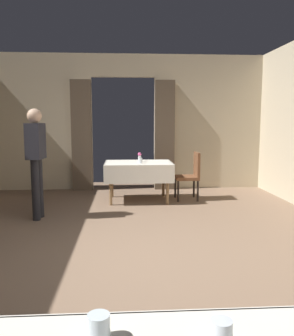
{
  "coord_description": "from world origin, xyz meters",
  "views": [
    {
      "loc": [
        0.03,
        -3.77,
        1.52
      ],
      "look_at": [
        0.28,
        0.23,
        0.99
      ],
      "focal_mm": 37.45,
      "sensor_mm": 36.0,
      "label": 1
    }
  ],
  "objects_px": {
    "dining_table_mid": "(138,168)",
    "chair_mid_right": "(191,174)",
    "glass_mid_b": "(140,161)",
    "person_waiter_by_doorway": "(36,154)",
    "glass_near_c": "(221,333)",
    "flower_vase_mid": "(140,157)",
    "glass_near_d": "(99,327)"
  },
  "relations": [
    {
      "from": "flower_vase_mid",
      "to": "glass_mid_b",
      "type": "height_order",
      "value": "flower_vase_mid"
    },
    {
      "from": "glass_mid_b",
      "to": "person_waiter_by_doorway",
      "type": "xyz_separation_m",
      "value": [
        -1.66,
        -1.02,
        0.22
      ]
    },
    {
      "from": "glass_near_c",
      "to": "glass_near_d",
      "type": "height_order",
      "value": "same"
    },
    {
      "from": "person_waiter_by_doorway",
      "to": "glass_near_d",
      "type": "bearing_deg",
      "value": -73.58
    },
    {
      "from": "chair_mid_right",
      "to": "glass_near_d",
      "type": "xyz_separation_m",
      "value": [
        -1.38,
        -5.54,
        0.28
      ]
    },
    {
      "from": "chair_mid_right",
      "to": "glass_near_c",
      "type": "xyz_separation_m",
      "value": [
        -0.96,
        -5.61,
        0.28
      ]
    },
    {
      "from": "dining_table_mid",
      "to": "chair_mid_right",
      "type": "relative_size",
      "value": 1.38
    },
    {
      "from": "person_waiter_by_doorway",
      "to": "glass_near_c",
      "type": "bearing_deg",
      "value": -68.84
    },
    {
      "from": "dining_table_mid",
      "to": "glass_near_c",
      "type": "distance_m",
      "value": 5.57
    },
    {
      "from": "chair_mid_right",
      "to": "glass_mid_b",
      "type": "xyz_separation_m",
      "value": [
        -0.99,
        -0.2,
        0.28
      ]
    },
    {
      "from": "dining_table_mid",
      "to": "chair_mid_right",
      "type": "xyz_separation_m",
      "value": [
        1.03,
        0.04,
        -0.12
      ]
    },
    {
      "from": "glass_mid_b",
      "to": "glass_near_d",
      "type": "bearing_deg",
      "value": -94.16
    },
    {
      "from": "dining_table_mid",
      "to": "glass_near_c",
      "type": "xyz_separation_m",
      "value": [
        0.07,
        -5.56,
        0.16
      ]
    },
    {
      "from": "glass_near_c",
      "to": "dining_table_mid",
      "type": "bearing_deg",
      "value": 90.7
    },
    {
      "from": "glass_mid_b",
      "to": "glass_near_c",
      "type": "bearing_deg",
      "value": -89.63
    },
    {
      "from": "glass_near_c",
      "to": "glass_mid_b",
      "type": "distance_m",
      "value": 5.41
    },
    {
      "from": "flower_vase_mid",
      "to": "glass_near_d",
      "type": "bearing_deg",
      "value": -93.91
    },
    {
      "from": "chair_mid_right",
      "to": "flower_vase_mid",
      "type": "xyz_separation_m",
      "value": [
        -1.0,
        0.12,
        0.33
      ]
    },
    {
      "from": "glass_near_d",
      "to": "flower_vase_mid",
      "type": "relative_size",
      "value": 0.54
    },
    {
      "from": "chair_mid_right",
      "to": "glass_near_d",
      "type": "height_order",
      "value": "chair_mid_right"
    },
    {
      "from": "dining_table_mid",
      "to": "chair_mid_right",
      "type": "height_order",
      "value": "chair_mid_right"
    },
    {
      "from": "glass_near_d",
      "to": "glass_mid_b",
      "type": "distance_m",
      "value": 5.36
    },
    {
      "from": "dining_table_mid",
      "to": "person_waiter_by_doorway",
      "type": "xyz_separation_m",
      "value": [
        -1.63,
        -1.17,
        0.38
      ]
    },
    {
      "from": "dining_table_mid",
      "to": "flower_vase_mid",
      "type": "relative_size",
      "value": 7.3
    },
    {
      "from": "glass_near_c",
      "to": "person_waiter_by_doorway",
      "type": "height_order",
      "value": "person_waiter_by_doorway"
    },
    {
      "from": "chair_mid_right",
      "to": "glass_near_d",
      "type": "bearing_deg",
      "value": -104.0
    },
    {
      "from": "dining_table_mid",
      "to": "person_waiter_by_doorway",
      "type": "distance_m",
      "value": 2.05
    },
    {
      "from": "glass_near_d",
      "to": "flower_vase_mid",
      "type": "height_order",
      "value": "flower_vase_mid"
    },
    {
      "from": "glass_mid_b",
      "to": "dining_table_mid",
      "type": "bearing_deg",
      "value": 101.79
    },
    {
      "from": "glass_mid_b",
      "to": "person_waiter_by_doorway",
      "type": "height_order",
      "value": "person_waiter_by_doorway"
    },
    {
      "from": "glass_near_c",
      "to": "glass_mid_b",
      "type": "bearing_deg",
      "value": 90.37
    },
    {
      "from": "glass_near_c",
      "to": "flower_vase_mid",
      "type": "height_order",
      "value": "flower_vase_mid"
    }
  ]
}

